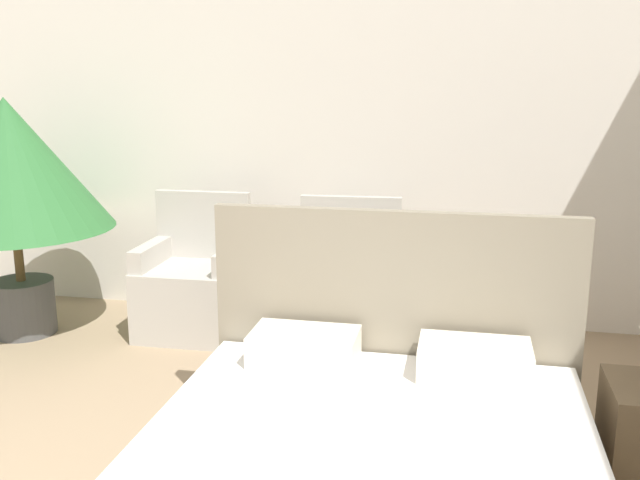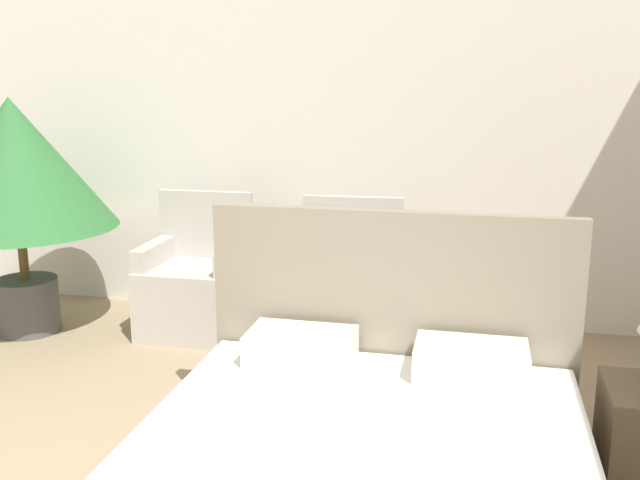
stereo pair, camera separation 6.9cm
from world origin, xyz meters
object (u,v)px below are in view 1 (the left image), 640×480
(armchair_near_window_left, at_px, (194,291))
(armchair_near_window_right, at_px, (346,300))
(potted_palm, at_px, (10,171))
(side_table, at_px, (269,305))

(armchair_near_window_left, bearing_deg, armchair_near_window_right, -0.82)
(armchair_near_window_left, height_order, potted_palm, potted_palm)
(armchair_near_window_left, xyz_separation_m, side_table, (0.52, 0.00, -0.07))
(side_table, bearing_deg, potted_palm, -171.55)
(armchair_near_window_right, xyz_separation_m, potted_palm, (-2.16, -0.24, 0.81))
(side_table, bearing_deg, armchair_near_window_right, -0.46)
(armchair_near_window_right, relative_size, potted_palm, 0.59)
(armchair_near_window_left, height_order, side_table, armchair_near_window_left)
(armchair_near_window_right, bearing_deg, side_table, 176.32)
(armchair_near_window_right, distance_m, side_table, 0.52)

